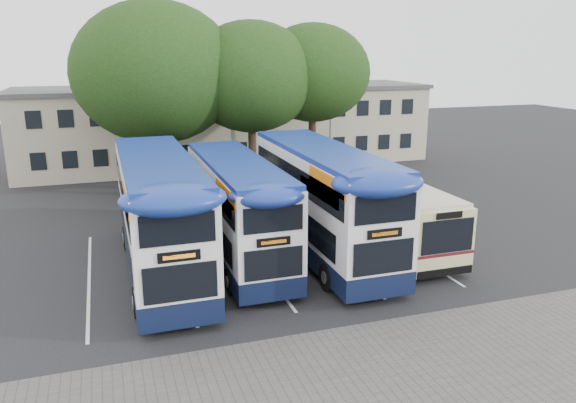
% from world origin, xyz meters
% --- Properties ---
extents(ground, '(120.00, 120.00, 0.00)m').
position_xyz_m(ground, '(0.00, 0.00, 0.00)').
color(ground, black).
rests_on(ground, ground).
extents(paving_strip, '(40.00, 6.00, 0.01)m').
position_xyz_m(paving_strip, '(-2.00, -5.00, 0.01)').
color(paving_strip, '#595654').
rests_on(paving_strip, ground).
extents(bay_lines, '(14.12, 11.00, 0.01)m').
position_xyz_m(bay_lines, '(-3.75, 5.00, 0.01)').
color(bay_lines, silver).
rests_on(bay_lines, ground).
extents(depot_building, '(32.40, 8.40, 6.20)m').
position_xyz_m(depot_building, '(0.00, 26.99, 3.15)').
color(depot_building, '#AEA98C').
rests_on(depot_building, ground).
extents(lamp_post, '(0.25, 1.05, 9.06)m').
position_xyz_m(lamp_post, '(6.00, 19.97, 5.08)').
color(lamp_post, gray).
rests_on(lamp_post, ground).
extents(tree_left, '(10.06, 10.06, 11.92)m').
position_xyz_m(tree_left, '(-6.37, 17.88, 7.64)').
color(tree_left, black).
rests_on(tree_left, ground).
extents(tree_mid, '(8.09, 8.09, 10.79)m').
position_xyz_m(tree_mid, '(-0.66, 17.03, 7.34)').
color(tree_mid, black).
rests_on(tree_mid, ground).
extents(tree_right, '(7.44, 7.44, 10.69)m').
position_xyz_m(tree_right, '(3.57, 17.34, 7.51)').
color(tree_right, black).
rests_on(tree_right, ground).
extents(bus_dd_left, '(2.84, 11.70, 4.88)m').
position_xyz_m(bus_dd_left, '(-7.81, 4.82, 2.69)').
color(bus_dd_left, '#0E1533').
rests_on(bus_dd_left, ground).
extents(bus_dd_mid, '(2.59, 10.70, 4.46)m').
position_xyz_m(bus_dd_mid, '(-4.43, 5.36, 2.46)').
color(bus_dd_mid, '#0E1533').
rests_on(bus_dd_mid, ground).
extents(bus_dd_right, '(2.84, 11.71, 4.88)m').
position_xyz_m(bus_dd_right, '(-0.71, 4.81, 2.69)').
color(bus_dd_right, '#0E1533').
rests_on(bus_dd_right, ground).
extents(bus_single, '(2.66, 10.45, 3.12)m').
position_xyz_m(bus_single, '(2.70, 5.41, 1.77)').
color(bus_single, beige).
rests_on(bus_single, ground).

